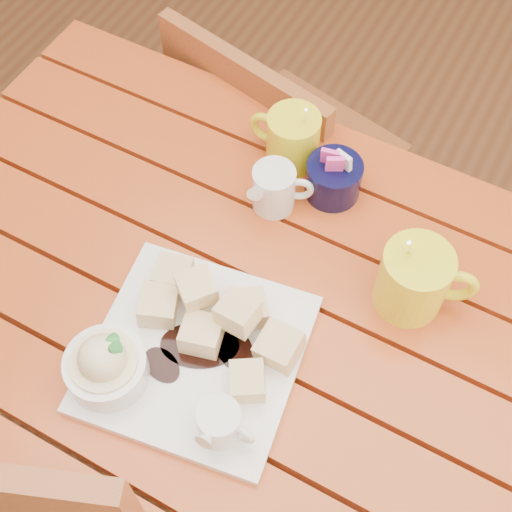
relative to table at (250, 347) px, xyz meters
The scene contains 8 objects.
ground 0.64m from the table, 90.00° to the right, with size 5.00×5.00×0.00m, color brown.
table is the anchor object (origin of this frame).
dessert_plate 0.19m from the table, 115.21° to the right, with size 0.32×0.32×0.11m.
coffee_mug_left 0.34m from the table, 105.88° to the left, with size 0.12×0.09×0.14m.
coffee_mug_right 0.29m from the table, 35.18° to the left, with size 0.14×0.10×0.17m.
cream_pitcher 0.25m from the table, 107.68° to the left, with size 0.10×0.08×0.08m.
sugar_caddy 0.30m from the table, 88.22° to the left, with size 0.09×0.09×0.10m.
chair_far 0.57m from the table, 113.06° to the left, with size 0.45×0.45×0.81m.
Camera 1 is at (0.23, -0.41, 1.67)m, focal length 50.00 mm.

